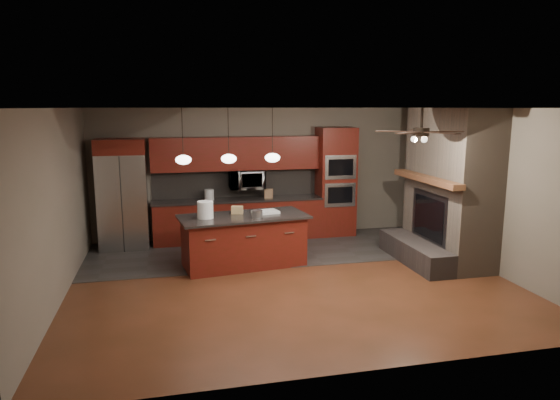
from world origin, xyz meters
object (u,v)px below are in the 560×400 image
object	(u,v)px
counter_bucket	(209,195)
cardboard_box	(237,210)
paint_can	(257,214)
oven_tower	(336,182)
microwave	(247,179)
counter_box	(269,194)
kitchen_island	(244,240)
refrigerator	(123,194)
paint_tray	(266,212)
white_bucket	(205,210)

from	to	relation	value
counter_bucket	cardboard_box	bearing A→B (deg)	-76.76
paint_can	oven_tower	bearing A→B (deg)	42.81
oven_tower	microwave	xyz separation A→B (m)	(-1.98, 0.06, 0.11)
counter_box	kitchen_island	bearing A→B (deg)	-98.76
kitchen_island	paint_can	world-z (taller)	paint_can
kitchen_island	counter_box	world-z (taller)	counter_box
oven_tower	refrigerator	size ratio (longest dim) A/B	1.08
paint_can	counter_box	size ratio (longest dim) A/B	0.98
refrigerator	counter_bucket	distance (m)	1.73
refrigerator	counter_bucket	bearing A→B (deg)	2.70
counter_bucket	counter_box	size ratio (longest dim) A/B	1.14
oven_tower	refrigerator	xyz separation A→B (m)	(-4.50, -0.07, -0.09)
kitchen_island	paint_tray	size ratio (longest dim) A/B	5.28
paint_tray	cardboard_box	xyz separation A→B (m)	(-0.50, 0.09, 0.04)
refrigerator	paint_can	world-z (taller)	refrigerator
oven_tower	refrigerator	world-z (taller)	oven_tower
refrigerator	cardboard_box	world-z (taller)	refrigerator
counter_bucket	white_bucket	bearing A→B (deg)	-97.03
kitchen_island	cardboard_box	distance (m)	0.56
white_bucket	counter_box	size ratio (longest dim) A/B	1.55
oven_tower	counter_box	xyz separation A→B (m)	(-1.52, -0.04, -0.20)
refrigerator	kitchen_island	bearing A→B (deg)	-37.76
white_bucket	paint_tray	distance (m)	1.12
refrigerator	paint_tray	bearing A→B (deg)	-31.21
refrigerator	paint_tray	distance (m)	3.04
microwave	white_bucket	world-z (taller)	microwave
kitchen_island	counter_bucket	bearing A→B (deg)	96.79
counter_bucket	counter_box	bearing A→B (deg)	-2.27
microwave	counter_bucket	world-z (taller)	microwave
paint_can	cardboard_box	bearing A→B (deg)	126.13
refrigerator	paint_can	distance (m)	3.04
paint_tray	kitchen_island	bearing A→B (deg)	-176.53
oven_tower	refrigerator	bearing A→B (deg)	-179.06
microwave	paint_can	size ratio (longest dim) A/B	3.90
cardboard_box	counter_box	xyz separation A→B (m)	(0.89, 1.51, 0.01)
refrigerator	paint_tray	size ratio (longest dim) A/B	4.91
paint_can	paint_tray	distance (m)	0.38
kitchen_island	paint_can	bearing A→B (deg)	-51.22
cardboard_box	refrigerator	bearing A→B (deg)	158.41
paint_can	white_bucket	bearing A→B (deg)	171.20
refrigerator	cardboard_box	bearing A→B (deg)	-35.35
paint_tray	counter_box	xyz separation A→B (m)	(0.39, 1.60, 0.05)
microwave	counter_box	bearing A→B (deg)	-12.30
white_bucket	counter_bucket	size ratio (longest dim) A/B	1.35
microwave	paint_can	bearing A→B (deg)	-93.99
kitchen_island	paint_can	xyz separation A→B (m)	(0.21, -0.20, 0.52)
oven_tower	counter_bucket	bearing A→B (deg)	179.85
refrigerator	microwave	bearing A→B (deg)	2.97
oven_tower	paint_tray	distance (m)	2.53
paint_can	paint_tray	world-z (taller)	paint_can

